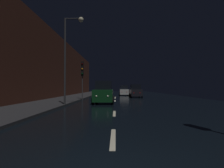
{
  "coord_description": "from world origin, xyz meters",
  "views": [
    {
      "loc": [
        0.09,
        -2.41,
        1.63
      ],
      "look_at": [
        -0.24,
        12.23,
        1.91
      ],
      "focal_mm": 27.05,
      "sensor_mm": 36.0,
      "label": 1
    }
  ],
  "objects": [
    {
      "name": "streetlamp_overhead",
      "position": [
        -3.92,
        12.17,
        5.09
      ],
      "size": [
        1.7,
        0.44,
        7.77
      ],
      "color": "#2D2D30",
      "rests_on": "ground"
    },
    {
      "name": "car_parked_right_far",
      "position": [
        3.35,
        25.61,
        0.96
      ],
      "size": [
        1.92,
        4.16,
        2.1
      ],
      "rotation": [
        0.0,
        0.0,
        1.57
      ],
      "color": "black",
      "rests_on": "ground"
    },
    {
      "name": "car_distant_taillights",
      "position": [
        1.72,
        31.55,
        0.92
      ],
      "size": [
        1.85,
        4.0,
        2.01
      ],
      "rotation": [
        0.0,
        0.0,
        1.57
      ],
      "color": "silver",
      "rests_on": "ground"
    },
    {
      "name": "car_approaching_headlights",
      "position": [
        -1.16,
        15.17,
        1.04
      ],
      "size": [
        2.08,
        4.51,
        2.27
      ],
      "rotation": [
        0.0,
        0.0,
        -1.57
      ],
      "color": "#0F3819",
      "rests_on": "ground"
    },
    {
      "name": "building_facade_left",
      "position": [
        -9.05,
        21.0,
        4.83
      ],
      "size": [
        0.8,
        63.0,
        9.66
      ],
      "primitive_type": "cube",
      "color": "#472319",
      "rests_on": "ground"
    },
    {
      "name": "sidewalk_left",
      "position": [
        -6.45,
        24.5,
        0.07
      ],
      "size": [
        4.4,
        84.0,
        0.15
      ],
      "primitive_type": "cube",
      "color": "#28282B",
      "rests_on": "ground"
    },
    {
      "name": "traffic_light_far_left",
      "position": [
        -4.15,
        18.85,
        3.56
      ],
      "size": [
        0.34,
        0.47,
        4.89
      ],
      "rotation": [
        0.0,
        0.0,
        -1.47
      ],
      "color": "#38383A",
      "rests_on": "ground"
    },
    {
      "name": "ground",
      "position": [
        0.0,
        24.5,
        -0.01
      ],
      "size": [
        25.31,
        84.0,
        0.02
      ],
      "primitive_type": "cube",
      "color": "black"
    },
    {
      "name": "lane_centerline",
      "position": [
        0.0,
        15.34,
        0.01
      ],
      "size": [
        0.16,
        24.34,
        0.01
      ],
      "color": "beige",
      "rests_on": "ground"
    }
  ]
}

